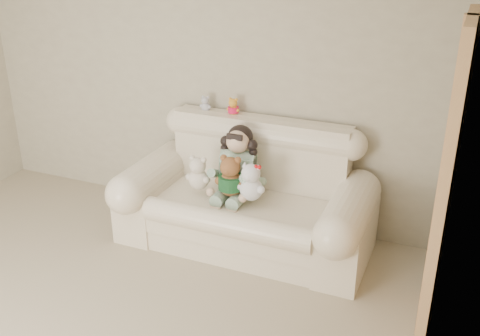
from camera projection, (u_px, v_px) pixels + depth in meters
The scene contains 10 objects.
wall_back at pixel (197, 75), 4.99m from camera, with size 4.50×4.50×0.00m, color #B0A88C.
wall_right at pixel (432, 285), 2.08m from camera, with size 5.00×5.00×0.00m, color #B0A88C.
sofa at pixel (245, 189), 4.64m from camera, with size 2.10×0.95×1.03m, color #FFE5CD, non-canonical shape.
door_panel at pixel (444, 193), 3.37m from camera, with size 0.06×0.90×2.10m, color #AB7249.
seated_child at pixel (238, 161), 4.65m from camera, with size 0.37×0.45×0.62m, color #2E693F, non-canonical shape.
brown_teddy at pixel (231, 172), 4.50m from camera, with size 0.26×0.20×0.41m, color brown, non-canonical shape.
white_cat at pixel (251, 178), 4.43m from camera, with size 0.24×0.19×0.38m, color white, non-canonical shape.
cream_teddy at pixel (198, 170), 4.62m from camera, with size 0.22×0.17×0.35m, color beige, non-canonical shape.
yellow_mini_bear at pixel (233, 105), 4.82m from camera, with size 0.12×0.09×0.19m, color gold, non-canonical shape.
grey_mini_plush at pixel (206, 102), 4.93m from camera, with size 0.11×0.08×0.17m, color #AEAFB5, non-canonical shape.
Camera 1 is at (2.26, -1.87, 2.53)m, focal length 41.81 mm.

